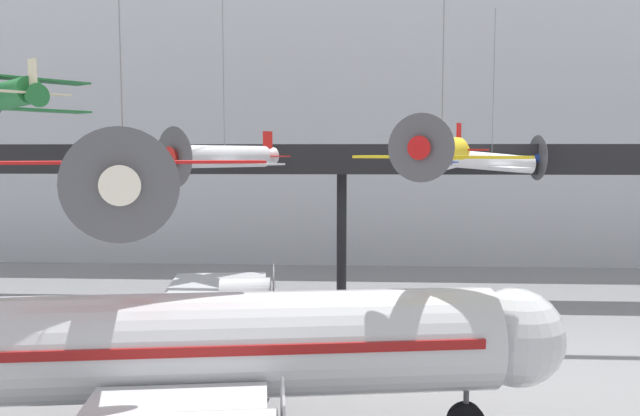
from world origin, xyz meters
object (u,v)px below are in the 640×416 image
at_px(suspended_plane_yellow_lowwing, 441,150).
at_px(airliner_silver_main, 162,348).
at_px(suspended_plane_white_twin, 492,162).
at_px(suspended_plane_green_biplane, 0,96).
at_px(suspended_plane_silver_racer, 225,157).
at_px(suspended_plane_red_highwing, 124,178).

bearing_deg(suspended_plane_yellow_lowwing, airliner_silver_main, -48.77).
bearing_deg(airliner_silver_main, suspended_plane_white_twin, 46.08).
relative_size(suspended_plane_green_biplane, suspended_plane_yellow_lowwing, 0.87).
height_order(airliner_silver_main, suspended_plane_yellow_lowwing, suspended_plane_yellow_lowwing).
xyz_separation_m(suspended_plane_white_twin, suspended_plane_yellow_lowwing, (-5.80, -18.38, 0.74)).
height_order(airliner_silver_main, suspended_plane_silver_racer, suspended_plane_silver_racer).
bearing_deg(suspended_plane_silver_racer, suspended_plane_green_biplane, -26.37).
bearing_deg(airliner_silver_main, suspended_plane_silver_racer, 86.00).
distance_m(suspended_plane_white_twin, suspended_plane_silver_racer, 17.22).
height_order(suspended_plane_yellow_lowwing, suspended_plane_red_highwing, suspended_plane_yellow_lowwing).
relative_size(suspended_plane_white_twin, suspended_plane_silver_racer, 0.99).
relative_size(airliner_silver_main, suspended_plane_green_biplane, 3.65).
relative_size(suspended_plane_white_twin, suspended_plane_red_highwing, 0.94).
relative_size(suspended_plane_white_twin, suspended_plane_green_biplane, 1.24).
bearing_deg(suspended_plane_white_twin, suspended_plane_silver_racer, -171.47).
bearing_deg(suspended_plane_silver_racer, suspended_plane_red_highwing, 38.49).
distance_m(suspended_plane_green_biplane, suspended_plane_red_highwing, 15.18).
bearing_deg(suspended_plane_red_highwing, suspended_plane_green_biplane, -154.31).
bearing_deg(airliner_silver_main, suspended_plane_yellow_lowwing, 8.66).
distance_m(airliner_silver_main, suspended_plane_silver_racer, 17.45).
xyz_separation_m(suspended_plane_green_biplane, suspended_plane_red_highwing, (10.31, -10.50, -3.73)).
height_order(suspended_plane_white_twin, suspended_plane_red_highwing, suspended_plane_white_twin).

